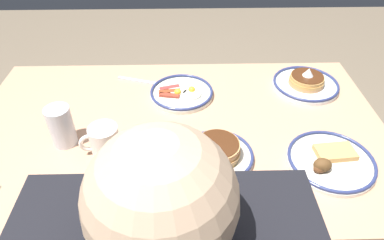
# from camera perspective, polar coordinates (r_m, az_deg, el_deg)

# --- Properties ---
(dining_table) EXTENTS (1.40, 0.84, 0.75)m
(dining_table) POSITION_cam_1_polar(r_m,az_deg,el_deg) (1.20, -2.33, -4.89)
(dining_table) COLOR tan
(dining_table) RESTS_ON ground_plane
(plate_near_main) EXTENTS (0.25, 0.25, 0.08)m
(plate_near_main) POSITION_cam_1_polar(r_m,az_deg,el_deg) (1.39, 18.55, 5.92)
(plate_near_main) COLOR white
(plate_near_main) RESTS_ON dining_table
(plate_center_pancakes) EXTENTS (0.24, 0.24, 0.04)m
(plate_center_pancakes) POSITION_cam_1_polar(r_m,az_deg,el_deg) (1.28, -1.76, 4.59)
(plate_center_pancakes) COLOR silver
(plate_center_pancakes) RESTS_ON dining_table
(plate_far_companion) EXTENTS (0.22, 0.22, 0.06)m
(plate_far_companion) POSITION_cam_1_polar(r_m,az_deg,el_deg) (1.02, 4.26, -5.55)
(plate_far_companion) COLOR silver
(plate_far_companion) RESTS_ON dining_table
(plate_far_side) EXTENTS (0.26, 0.26, 0.05)m
(plate_far_side) POSITION_cam_1_polar(r_m,az_deg,el_deg) (1.08, 22.13, -6.38)
(plate_far_side) COLOR silver
(plate_far_side) RESTS_ON dining_table
(coffee_mug) EXTENTS (0.12, 0.09, 0.09)m
(coffee_mug) POSITION_cam_1_polar(r_m,az_deg,el_deg) (1.06, -14.59, -3.21)
(coffee_mug) COLOR white
(coffee_mug) RESTS_ON dining_table
(drinking_glass) EXTENTS (0.08, 0.08, 0.13)m
(drinking_glass) POSITION_cam_1_polar(r_m,az_deg,el_deg) (1.12, -21.00, -1.25)
(drinking_glass) COLOR silver
(drinking_glass) RESTS_ON dining_table
(fork_far) EXTENTS (0.17, 0.07, 0.01)m
(fork_far) POSITION_cam_1_polar(r_m,az_deg,el_deg) (1.38, -8.86, 6.50)
(fork_far) COLOR silver
(fork_far) RESTS_ON dining_table
(tea_spoon) EXTENTS (0.19, 0.07, 0.01)m
(tea_spoon) POSITION_cam_1_polar(r_m,az_deg,el_deg) (0.94, -18.48, -15.00)
(tea_spoon) COLOR silver
(tea_spoon) RESTS_ON dining_table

